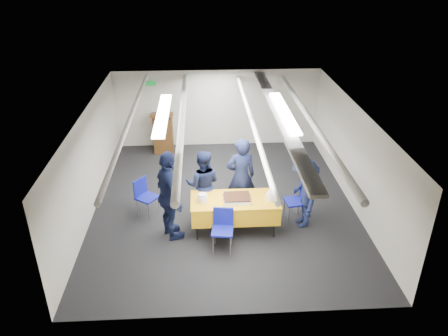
{
  "coord_description": "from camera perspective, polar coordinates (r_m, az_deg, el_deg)",
  "views": [
    {
      "loc": [
        -0.5,
        -8.82,
        5.47
      ],
      "look_at": [
        -0.01,
        -0.2,
        1.05
      ],
      "focal_mm": 35.0,
      "sensor_mm": 36.0,
      "label": 1
    }
  ],
  "objects": [
    {
      "name": "chair_right",
      "position": [
        9.72,
        9.73,
        -3.87
      ],
      "size": [
        0.47,
        0.47,
        0.87
      ],
      "color": "gray",
      "rests_on": "ground"
    },
    {
      "name": "room_shell",
      "position": [
        9.94,
        0.38,
        5.52
      ],
      "size": [
        6.0,
        7.0,
        2.3
      ],
      "color": "beige",
      "rests_on": "ground"
    },
    {
      "name": "ground",
      "position": [
        10.39,
        -0.02,
        -4.66
      ],
      "size": [
        7.0,
        7.0,
        0.0
      ],
      "primitive_type": "plane",
      "color": "black",
      "rests_on": "ground"
    },
    {
      "name": "sailor_b",
      "position": [
        9.56,
        -2.77,
        -2.16
      ],
      "size": [
        0.85,
        0.7,
        1.6
      ],
      "primitive_type": "imported",
      "rotation": [
        0.0,
        0.0,
        3.02
      ],
      "color": "black",
      "rests_on": "ground"
    },
    {
      "name": "sailor_c",
      "position": [
        8.84,
        -7.11,
        -3.68
      ],
      "size": [
        0.9,
        1.23,
        1.95
      ],
      "primitive_type": "imported",
      "rotation": [
        0.0,
        0.0,
        1.99
      ],
      "color": "black",
      "rests_on": "ground"
    },
    {
      "name": "sailor_d",
      "position": [
        9.4,
        10.4,
        -3.24
      ],
      "size": [
        0.67,
        1.06,
        1.58
      ],
      "primitive_type": "imported",
      "rotation": [
        0.0,
        0.0,
        -1.49
      ],
      "color": "black",
      "rests_on": "ground"
    },
    {
      "name": "sailor_a",
      "position": [
        9.65,
        2.22,
        -1.12
      ],
      "size": [
        0.73,
        0.54,
        1.82
      ],
      "primitive_type": "imported",
      "rotation": [
        0.0,
        0.0,
        3.31
      ],
      "color": "black",
      "rests_on": "ground"
    },
    {
      "name": "podium",
      "position": [
        12.87,
        -7.95,
        4.66
      ],
      "size": [
        0.62,
        0.53,
        1.25
      ],
      "color": "brown",
      "rests_on": "ground"
    },
    {
      "name": "chair_near",
      "position": [
        8.71,
        -0.15,
        -7.43
      ],
      "size": [
        0.47,
        0.47,
        0.87
      ],
      "color": "gray",
      "rests_on": "ground"
    },
    {
      "name": "chair_left",
      "position": [
        9.91,
        -10.38,
        -3.27
      ],
      "size": [
        0.59,
        0.59,
        0.87
      ],
      "color": "gray",
      "rests_on": "ground"
    },
    {
      "name": "serving_table",
      "position": [
        9.19,
        1.43,
        -5.21
      ],
      "size": [
        1.84,
        0.86,
        0.77
      ],
      "color": "black",
      "rests_on": "ground"
    },
    {
      "name": "plate_stack_left",
      "position": [
        8.97,
        -2.82,
        -3.93
      ],
      "size": [
        0.21,
        0.21,
        0.18
      ],
      "color": "white",
      "rests_on": "serving_table"
    },
    {
      "name": "plate_stack_right",
      "position": [
        9.08,
        6.28,
        -3.64
      ],
      "size": [
        0.24,
        0.24,
        0.18
      ],
      "color": "white",
      "rests_on": "serving_table"
    },
    {
      "name": "sheet_cake",
      "position": [
        9.02,
        1.69,
        -3.95
      ],
      "size": [
        0.57,
        0.44,
        0.1
      ],
      "color": "white",
      "rests_on": "serving_table"
    }
  ]
}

